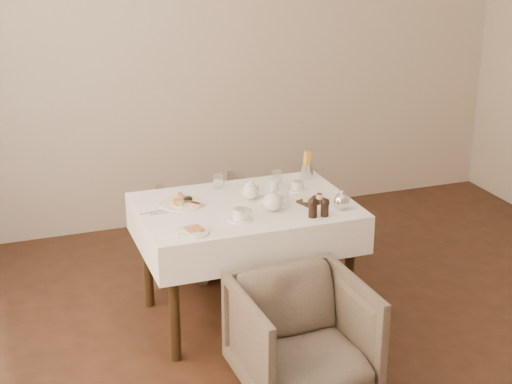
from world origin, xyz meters
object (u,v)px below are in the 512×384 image
object	(u,v)px
armchair_far	(216,225)
teapot_centre	(250,190)
table	(245,222)
armchair_near	(302,337)
breakfast_plate	(182,203)

from	to	relation	value
armchair_far	teapot_centre	xyz separation A→B (m)	(0.00, -0.73, 0.52)
teapot_centre	table	bearing A→B (deg)	-144.41
table	armchair_far	distance (m)	0.87
armchair_near	teapot_centre	world-z (taller)	teapot_centre
armchair_far	teapot_centre	world-z (taller)	teapot_centre
table	teapot_centre	xyz separation A→B (m)	(0.05, 0.07, 0.18)
table	breakfast_plate	bearing A→B (deg)	159.07
armchair_near	breakfast_plate	bearing A→B (deg)	109.41
breakfast_plate	teapot_centre	bearing A→B (deg)	11.98
table	breakfast_plate	distance (m)	0.40
table	teapot_centre	distance (m)	0.20
armchair_near	breakfast_plate	xyz separation A→B (m)	(-0.38, 0.97, 0.46)
armchair_far	teapot_centre	bearing A→B (deg)	78.92
table	armchair_near	size ratio (longest dim) A/B	1.89
breakfast_plate	teapot_centre	world-z (taller)	teapot_centre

